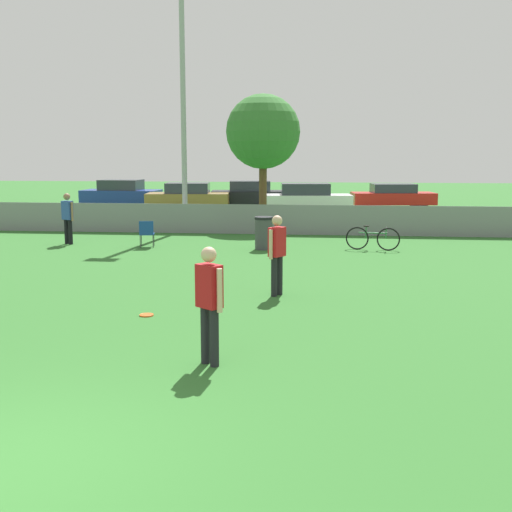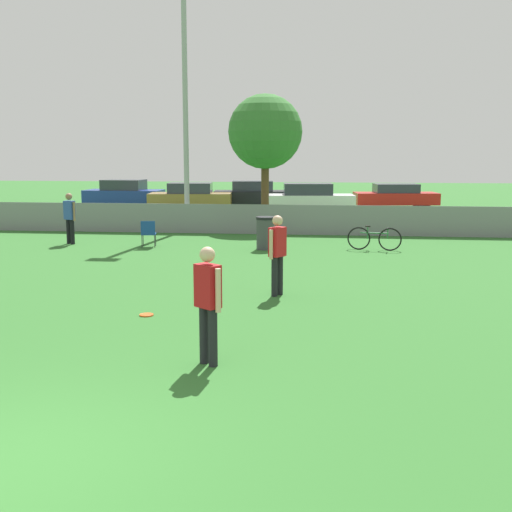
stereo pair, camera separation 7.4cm
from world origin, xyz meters
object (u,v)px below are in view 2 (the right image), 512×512
object	(u,v)px
tree_near_pole	(265,132)
bicycle_sideline	(374,238)
player_thrower_red	(208,298)
parked_car_tan	(190,197)
folding_chair_sideline	(148,232)
trash_bin	(265,233)
light_pole	(185,77)
parked_car_dark	(253,195)
player_defender_red	(277,250)
frisbee_disc	(146,315)
parked_car_blue	(124,194)
parked_car_white	(308,199)
parked_car_red	(396,196)
spectator_in_blue	(70,215)

from	to	relation	value
tree_near_pole	bicycle_sideline	distance (m)	8.31
player_thrower_red	parked_car_tan	bearing A→B (deg)	141.97
folding_chair_sideline	trash_bin	xyz separation A→B (m)	(3.76, -0.02, 0.03)
light_pole	parked_car_dark	world-z (taller)	light_pole
player_thrower_red	parked_car_dark	distance (m)	26.31
bicycle_sideline	parked_car_tan	xyz separation A→B (m)	(-8.64, 13.00, 0.32)
player_defender_red	frisbee_disc	xyz separation A→B (m)	(-2.28, -1.98, -0.97)
tree_near_pole	trash_bin	world-z (taller)	tree_near_pole
player_defender_red	parked_car_blue	xyz separation A→B (m)	(-10.34, 21.47, -0.27)
bicycle_sideline	parked_car_white	bearing A→B (deg)	109.41
player_defender_red	parked_car_dark	size ratio (longest dim) A/B	0.39
tree_near_pole	parked_car_red	distance (m)	11.36
trash_bin	parked_car_tan	xyz separation A→B (m)	(-5.27, 13.18, 0.18)
bicycle_sideline	parked_car_dark	world-z (taller)	parked_car_dark
player_defender_red	frisbee_disc	bearing A→B (deg)	162.16
spectator_in_blue	parked_car_red	bearing A→B (deg)	-104.66
parked_car_dark	parked_car_white	xyz separation A→B (m)	(3.11, -3.04, 0.00)
light_pole	trash_bin	distance (m)	7.94
player_defender_red	parked_car_white	world-z (taller)	player_defender_red
folding_chair_sideline	parked_car_red	bearing A→B (deg)	-132.03
parked_car_tan	parked_car_white	size ratio (longest dim) A/B	0.94
light_pole	parked_car_dark	distance (m)	11.64
player_thrower_red	spectator_in_blue	distance (m)	13.39
player_thrower_red	folding_chair_sideline	size ratio (longest dim) A/B	2.00
trash_bin	player_defender_red	bearing A→B (deg)	-82.05
light_pole	parked_car_blue	distance (m)	12.87
folding_chair_sideline	parked_car_white	xyz separation A→B (m)	(4.64, 12.04, 0.23)
light_pole	parked_car_red	world-z (taller)	light_pole
folding_chair_sideline	trash_bin	bearing A→B (deg)	168.44
parked_car_dark	parked_car_white	size ratio (longest dim) A/B	0.93
light_pole	player_defender_red	world-z (taller)	light_pole
parked_car_blue	parked_car_red	size ratio (longest dim) A/B	0.94
bicycle_sideline	player_defender_red	bearing A→B (deg)	-102.69
light_pole	folding_chair_sideline	size ratio (longest dim) A/B	11.79
trash_bin	parked_car_tan	distance (m)	14.19
folding_chair_sideline	trash_bin	world-z (taller)	trash_bin
folding_chair_sideline	bicycle_sideline	size ratio (longest dim) A/B	0.51
trash_bin	parked_car_red	world-z (taller)	parked_car_red
frisbee_disc	player_defender_red	bearing A→B (deg)	40.97
frisbee_disc	folding_chair_sideline	world-z (taller)	folding_chair_sideline
folding_chair_sideline	parked_car_red	size ratio (longest dim) A/B	0.19
parked_car_tan	bicycle_sideline	bearing A→B (deg)	-62.25
light_pole	bicycle_sideline	bearing A→B (deg)	-33.33
tree_near_pole	player_defender_red	distance (m)	13.45
spectator_in_blue	parked_car_red	world-z (taller)	spectator_in_blue
parked_car_blue	parked_car_tan	distance (m)	4.54
player_defender_red	parked_car_blue	world-z (taller)	player_defender_red
tree_near_pole	parked_car_dark	bearing A→B (deg)	100.24
folding_chair_sideline	parked_car_tan	distance (m)	13.24
spectator_in_blue	parked_car_red	distance (m)	19.33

